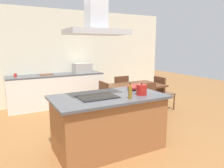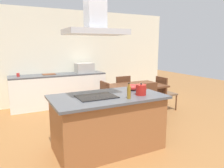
# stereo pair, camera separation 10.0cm
# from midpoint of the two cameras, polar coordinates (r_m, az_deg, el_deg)

# --- Properties ---
(ground) EXTENTS (16.00, 16.00, 0.00)m
(ground) POSITION_cam_midpoint_polar(r_m,az_deg,el_deg) (4.99, -9.62, -9.59)
(ground) COLOR #936033
(wall_back) EXTENTS (7.20, 0.10, 2.70)m
(wall_back) POSITION_cam_midpoint_polar(r_m,az_deg,el_deg) (6.38, -15.15, 7.00)
(wall_back) COLOR silver
(wall_back) RESTS_ON ground
(kitchen_island) EXTENTS (1.80, 1.01, 0.90)m
(kitchen_island) POSITION_cam_midpoint_polar(r_m,az_deg,el_deg) (3.53, -1.76, -10.23)
(kitchen_island) COLOR #995B33
(kitchen_island) RESTS_ON ground
(cooktop) EXTENTS (0.60, 0.44, 0.01)m
(cooktop) POSITION_cam_midpoint_polar(r_m,az_deg,el_deg) (3.31, -4.85, -3.43)
(cooktop) COLOR black
(cooktop) RESTS_ON kitchen_island
(tea_kettle) EXTENTS (0.22, 0.17, 0.20)m
(tea_kettle) POSITION_cam_midpoint_polar(r_m,az_deg,el_deg) (3.46, 7.18, -1.52)
(tea_kettle) COLOR #B21E19
(tea_kettle) RESTS_ON kitchen_island
(olive_oil_bottle) EXTENTS (0.06, 0.06, 0.24)m
(olive_oil_bottle) POSITION_cam_midpoint_polar(r_m,az_deg,el_deg) (3.20, 4.02, -2.13)
(olive_oil_bottle) COLOR olive
(olive_oil_bottle) RESTS_ON kitchen_island
(mixing_bowl) EXTENTS (0.20, 0.20, 0.11)m
(mixing_bowl) POSITION_cam_midpoint_polar(r_m,az_deg,el_deg) (3.80, 4.84, -0.85)
(mixing_bowl) COLOR red
(mixing_bowl) RESTS_ON kitchen_island
(back_counter) EXTENTS (2.58, 0.62, 0.90)m
(back_counter) POSITION_cam_midpoint_polar(r_m,az_deg,el_deg) (6.12, -15.00, -1.66)
(back_counter) COLOR white
(back_counter) RESTS_ON ground
(countertop_microwave) EXTENTS (0.50, 0.38, 0.28)m
(countertop_microwave) POSITION_cam_midpoint_polar(r_m,az_deg,el_deg) (6.24, -8.52, 4.31)
(countertop_microwave) COLOR #B2AFAA
(countertop_microwave) RESTS_ON back_counter
(coffee_mug_red) EXTENTS (0.08, 0.08, 0.09)m
(coffee_mug_red) POSITION_cam_midpoint_polar(r_m,az_deg,el_deg) (5.92, -25.08, 2.17)
(coffee_mug_red) COLOR red
(coffee_mug_red) RESTS_ON back_counter
(cutting_board) EXTENTS (0.34, 0.24, 0.02)m
(cutting_board) POSITION_cam_midpoint_polar(r_m,az_deg,el_deg) (6.03, -17.70, 2.47)
(cutting_board) COLOR brown
(cutting_board) RESTS_ON back_counter
(dining_table) EXTENTS (1.40, 0.90, 0.75)m
(dining_table) POSITION_cam_midpoint_polar(r_m,az_deg,el_deg) (5.13, 5.28, -1.17)
(dining_table) COLOR #59331E
(dining_table) RESTS_ON ground
(chair_at_right_end) EXTENTS (0.42, 0.42, 0.89)m
(chair_at_right_end) POSITION_cam_midpoint_polar(r_m,az_deg,el_deg) (5.71, 12.92, -1.81)
(chair_at_right_end) COLOR brown
(chair_at_right_end) RESTS_ON ground
(chair_at_left_end) EXTENTS (0.42, 0.42, 0.89)m
(chair_at_left_end) POSITION_cam_midpoint_polar(r_m,az_deg,el_deg) (4.73, -4.04, -4.12)
(chair_at_left_end) COLOR brown
(chair_at_left_end) RESTS_ON ground
(chair_facing_back_wall) EXTENTS (0.42, 0.42, 0.89)m
(chair_facing_back_wall) POSITION_cam_midpoint_polar(r_m,az_deg,el_deg) (5.72, 1.55, -1.54)
(chair_facing_back_wall) COLOR brown
(chair_facing_back_wall) RESTS_ON ground
(chair_facing_island) EXTENTS (0.42, 0.42, 0.89)m
(chair_facing_island) POSITION_cam_midpoint_polar(r_m,az_deg,el_deg) (4.64, 9.81, -4.54)
(chair_facing_island) COLOR brown
(chair_facing_island) RESTS_ON ground
(range_hood) EXTENTS (0.90, 0.55, 0.78)m
(range_hood) POSITION_cam_midpoint_polar(r_m,az_deg,el_deg) (3.24, -5.19, 17.55)
(range_hood) COLOR #ADADB2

